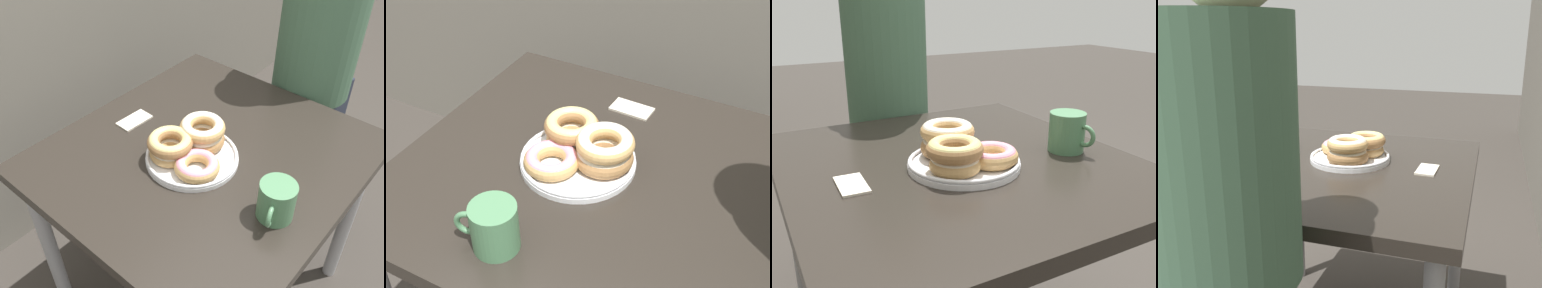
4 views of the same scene
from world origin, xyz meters
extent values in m
cube|color=#28231E|center=(0.00, 0.32, 0.70)|extent=(0.92, 0.85, 0.04)
cylinder|color=#99999E|center=(0.40, -0.04, 0.34)|extent=(0.05, 0.05, 0.68)
cylinder|color=#99999E|center=(-0.40, 0.68, 0.34)|extent=(0.05, 0.05, 0.68)
cylinder|color=#99999E|center=(0.40, 0.68, 0.34)|extent=(0.05, 0.05, 0.68)
cylinder|color=white|center=(-0.05, 0.33, 0.73)|extent=(0.27, 0.27, 0.01)
torus|color=white|center=(-0.05, 0.33, 0.74)|extent=(0.27, 0.27, 0.01)
torus|color=#9E7042|center=(0.01, 0.34, 0.76)|extent=(0.17, 0.17, 0.04)
torus|color=silver|center=(0.01, 0.34, 0.77)|extent=(0.16, 0.16, 0.03)
torus|color=tan|center=(-0.10, 0.37, 0.76)|extent=(0.16, 0.16, 0.03)
torus|color=silver|center=(-0.10, 0.37, 0.76)|extent=(0.15, 0.15, 0.03)
torus|color=tan|center=(-0.09, 0.28, 0.76)|extent=(0.17, 0.17, 0.04)
torus|color=pink|center=(-0.09, 0.28, 0.76)|extent=(0.16, 0.16, 0.03)
torus|color=tan|center=(0.01, 0.34, 0.80)|extent=(0.19, 0.19, 0.04)
torus|color=silver|center=(0.01, 0.34, 0.81)|extent=(0.17, 0.17, 0.03)
torus|color=#9E7042|center=(-0.10, 0.37, 0.79)|extent=(0.18, 0.18, 0.04)
torus|color=#E0D17F|center=(-0.10, 0.37, 0.80)|extent=(0.17, 0.17, 0.03)
cylinder|color=#4C7F56|center=(-0.08, 0.03, 0.78)|extent=(0.10, 0.10, 0.11)
cylinder|color=#382114|center=(-0.08, 0.03, 0.82)|extent=(0.08, 0.08, 0.00)
torus|color=#4C7F56|center=(-0.13, 0.01, 0.78)|extent=(0.06, 0.03, 0.06)
cube|color=#232838|center=(0.66, 0.29, 0.33)|extent=(0.28, 0.20, 0.67)
cylinder|color=#42664C|center=(0.61, 0.29, 0.93)|extent=(0.30, 0.30, 0.53)
cube|color=beige|center=(-0.03, 0.60, 0.73)|extent=(0.11, 0.07, 0.01)
camera|label=1|loc=(-0.77, -0.29, 1.57)|focal=40.00mm
camera|label=2|loc=(0.40, -0.53, 1.54)|focal=50.00mm
camera|label=3|loc=(-0.90, 0.79, 1.12)|focal=40.00mm
camera|label=4|loc=(1.28, 0.77, 1.16)|focal=40.00mm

